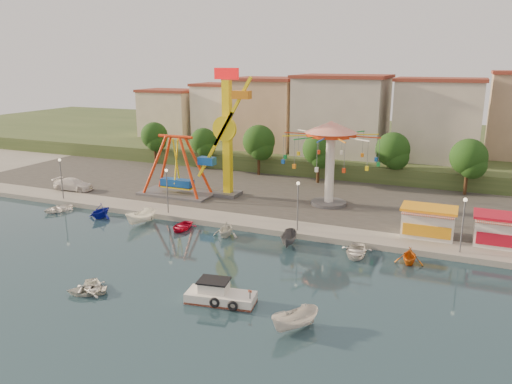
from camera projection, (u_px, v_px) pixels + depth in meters
The scene contains 37 objects.
ground at pixel (165, 269), 44.34m from camera, with size 200.00×200.00×0.00m, color #152D39.
quay_deck at pixel (337, 152), 99.41m from camera, with size 200.00×100.00×0.60m, color #9E998E.
asphalt_pad at pixel (282, 187), 70.87m from camera, with size 90.00×28.00×0.01m, color #4C4944.
hill_terrace at pixel (343, 142), 103.55m from camera, with size 200.00×60.00×3.00m, color #384C26.
pirate_ship_ride at pixel (177, 167), 65.84m from camera, with size 10.00×5.00×8.00m.
kamikaze_tower at pixel (228, 137), 63.85m from camera, with size 5.54×3.10×16.50m.
wave_swinger at pixel (331, 144), 60.17m from camera, with size 11.60×11.60×10.40m.
booth_left at pixel (428, 221), 50.56m from camera, with size 5.40×3.78×3.08m.
booth_mid at pixel (503, 230), 47.98m from camera, with size 5.40×3.78×3.08m.
lamp_post_0 at pixel (62, 180), 64.22m from camera, with size 0.14×0.14×5.00m, color #59595E.
lamp_post_1 at pixel (167, 192), 58.15m from camera, with size 0.14×0.14×5.00m, color #59595E.
lamp_post_2 at pixel (298, 208), 52.08m from camera, with size 0.14×0.14×5.00m, color #59595E.
lamp_post_3 at pixel (462, 227), 46.01m from camera, with size 0.14×0.14×5.00m, color #59595E.
tree_0 at pixel (154, 136), 85.70m from camera, with size 4.60×4.60×7.19m.
tree_1 at pixel (203, 141), 81.32m from camera, with size 4.35×4.35×6.80m.
tree_2 at pixel (259, 141), 76.96m from camera, with size 5.02×5.02×7.85m.
tree_3 at pixel (319, 149), 71.97m from camera, with size 4.68×4.68×7.32m.
tree_4 at pixel (393, 149), 70.79m from camera, with size 4.86×4.86×7.60m.
tree_5 at pixel (469, 157), 65.38m from camera, with size 4.83×4.83×7.54m.
building_0 at pixel (148, 109), 95.69m from camera, with size 9.26×9.53×11.87m, color beige.
building_1 at pixel (217, 118), 96.27m from camera, with size 12.33×9.01×8.63m, color silver.
building_2 at pixel (282, 113), 91.46m from camera, with size 11.95×9.28×11.23m, color tan.
building_3 at pixel (352, 124), 83.68m from camera, with size 12.59×10.50×9.20m, color beige.
building_4 at pixel (439, 126), 81.59m from camera, with size 10.75×9.23×9.24m, color beige.
cabin_motorboat at pixel (219, 296), 38.19m from camera, with size 5.56×2.82×1.87m.
rowboat_a at pixel (92, 287), 40.10m from camera, with size 2.21×3.09×0.64m, color white.
rowboat_b at pixel (87, 290), 39.56m from camera, with size 2.22×3.11×0.64m, color silver.
skiff at pixel (295, 320), 34.11m from camera, with size 1.46×3.87×1.50m, color silver.
van at pixel (73, 184), 68.88m from camera, with size 2.27×5.58×1.62m, color white.
moored_boat_0 at pixel (58, 208), 61.27m from camera, with size 2.64×3.70×0.77m, color white.
moored_boat_1 at pixel (100, 211), 58.65m from camera, with size 2.80×3.24×1.71m, color #121BA0.
moored_boat_2 at pixel (141, 217), 56.48m from camera, with size 1.57×4.16×1.61m, color white.
moored_boat_3 at pixel (181, 227), 54.58m from camera, with size 2.55×3.57×0.74m, color red.
moored_boat_4 at pixel (226, 229), 52.41m from camera, with size 2.65×3.07×1.62m, color silver.
moored_boat_5 at pixel (289, 239), 49.76m from camera, with size 1.40×3.73×1.44m, color #525155.
moored_boat_6 at pixel (356, 251), 47.28m from camera, with size 2.96×4.15×0.86m, color silver.
moored_boat_7 at pixel (409, 256), 45.34m from camera, with size 2.54×2.95×1.55m, color #D26212.
Camera 1 is at (23.59, -34.65, 17.95)m, focal length 35.00 mm.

